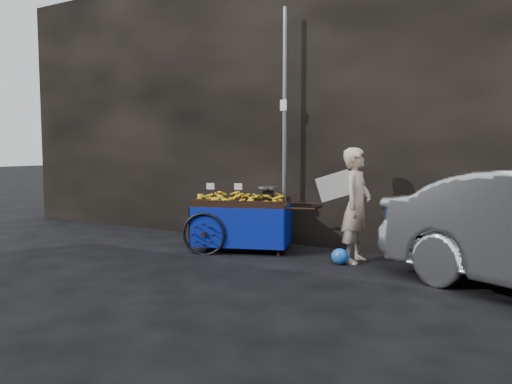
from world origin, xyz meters
The scene contains 6 objects.
ground centered at (0.00, 0.00, 0.00)m, with size 80.00×80.00×0.00m, color black.
building_wall centered at (0.39, 2.60, 2.50)m, with size 13.50×2.00×5.00m.
street_pole centered at (0.30, 1.30, 2.01)m, with size 0.12×0.10×4.00m.
banana_cart centered at (-0.25, 0.74, 0.70)m, with size 2.28×1.59×1.14m.
vendor centered at (1.73, 0.84, 0.85)m, with size 0.75×0.63×1.69m.
plastic_bag centered at (1.59, 0.58, 0.12)m, with size 0.26×0.21×0.23m, color blue.
Camera 1 is at (4.19, -6.18, 1.68)m, focal length 35.00 mm.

